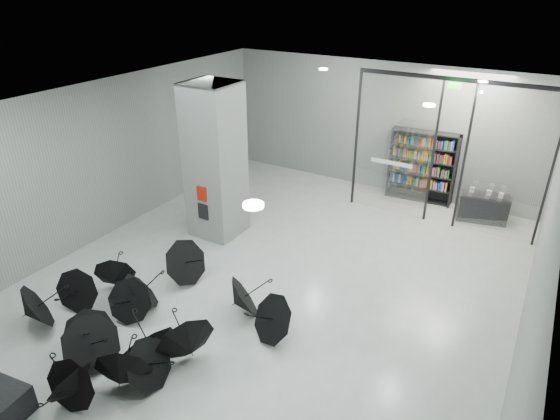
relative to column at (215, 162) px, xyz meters
The scene contains 9 objects.
room 3.31m from the column, 38.66° to the right, with size 14.00×14.02×4.01m.
column is the anchor object (origin of this frame).
fire_cabinet 0.90m from the column, 90.00° to the right, with size 0.28×0.04×0.38m, color #A50A07.
info_panel 1.31m from the column, 90.00° to the right, with size 0.30×0.03×0.42m, color black.
exit_sign 6.18m from the column, 33.96° to the left, with size 0.30×0.06×0.15m, color #0CE533.
glass_partition 6.02m from the column, 35.58° to the left, with size 5.06×0.08×4.00m.
bookshelf 6.32m from the column, 49.48° to the left, with size 1.97×0.39×2.17m, color black, non-canonical shape.
shop_counter 7.51m from the column, 35.24° to the left, with size 1.33×0.53×0.80m, color black.
umbrella_cluster 4.71m from the column, 72.89° to the right, with size 5.60×4.63×1.30m.
Camera 1 is at (4.67, -6.95, 6.28)m, focal length 30.55 mm.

